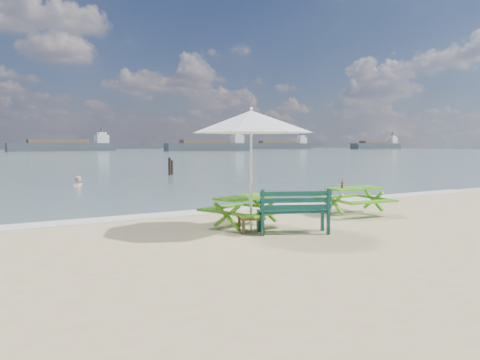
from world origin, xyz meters
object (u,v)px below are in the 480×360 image
picnic_table_right (354,202)px  swimmer (78,194)px  side_table (251,224)px  beer_bottle (342,185)px  picnic_table_left (246,213)px  park_bench (293,220)px  patio_umbrella (251,122)px

picnic_table_right → swimmer: bearing=109.8°
side_table → swimmer: 13.68m
picnic_table_right → beer_bottle: (-0.43, 0.02, 0.46)m
picnic_table_left → beer_bottle: beer_bottle is taller
park_bench → side_table: bearing=140.4°
picnic_table_left → picnic_table_right: 3.59m
picnic_table_left → swimmer: size_ratio=1.29×
patio_umbrella → beer_bottle: patio_umbrella is taller
picnic_table_left → side_table: 0.56m
park_bench → picnic_table_left: bearing=115.9°
swimmer → beer_bottle: bearing=-71.9°
park_bench → swimmer: 14.33m
picnic_table_left → beer_bottle: bearing=4.4°
beer_bottle → swimmer: size_ratio=0.15×
picnic_table_right → picnic_table_left: bearing=-176.4°
patio_umbrella → side_table: bearing=0.0°
picnic_table_right → patio_umbrella: bearing=-169.1°
swimmer → patio_umbrella: bearing=-86.3°
swimmer → side_table: bearing=-86.3°
picnic_table_right → beer_bottle: beer_bottle is taller
picnic_table_left → swimmer: 13.20m
park_bench → side_table: (-0.71, 0.59, -0.11)m
park_bench → side_table: park_bench is taller
picnic_table_left → side_table: (-0.18, -0.50, -0.17)m
picnic_table_left → park_bench: 1.21m
park_bench → patio_umbrella: 2.30m
picnic_table_left → park_bench: size_ratio=1.32×
swimmer → park_bench: bearing=-83.6°
picnic_table_right → swimmer: size_ratio=1.14×
park_bench → picnic_table_right: bearing=23.2°
picnic_table_left → side_table: bearing=-110.3°
side_table → picnic_table_right: bearing=10.9°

